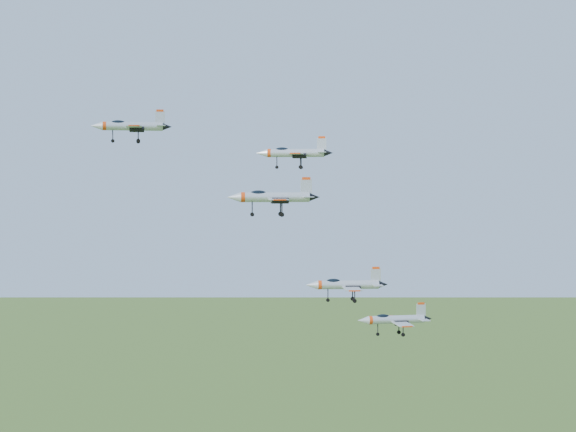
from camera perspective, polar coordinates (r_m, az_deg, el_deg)
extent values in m
cylinder|color=#B5BCC3|center=(127.87, -10.98, 6.28)|extent=(9.29, 2.09, 1.33)
cone|color=#B5BCC3|center=(128.01, -13.47, 6.26)|extent=(1.95, 1.48, 1.33)
cone|color=black|center=(127.96, -8.58, 6.29)|extent=(1.52, 1.25, 1.13)
ellipsoid|color=black|center=(127.94, -12.00, 6.50)|extent=(2.32, 1.14, 0.84)
cube|color=#B5BCC3|center=(124.99, -10.89, 6.26)|extent=(2.72, 4.68, 0.14)
cube|color=#B5BCC3|center=(130.71, -10.88, 6.08)|extent=(2.72, 4.68, 0.14)
cube|color=#B5BCC3|center=(128.03, -9.09, 6.91)|extent=(1.54, 0.25, 2.15)
cube|color=red|center=(128.13, -9.09, 7.41)|extent=(1.13, 0.24, 0.36)
cylinder|color=#B5BCC3|center=(116.26, 0.55, 4.51)|extent=(8.17, 3.85, 1.19)
cone|color=#B5BCC3|center=(116.65, -1.88, 4.50)|extent=(1.95, 1.67, 1.19)
cone|color=black|center=(116.08, 2.91, 4.51)|extent=(1.54, 1.38, 1.01)
ellipsoid|color=black|center=(116.41, -0.44, 4.72)|extent=(2.18, 1.47, 0.76)
cube|color=#B5BCC3|center=(113.68, 0.57, 4.44)|extent=(3.32, 4.50, 0.13)
cube|color=#B5BCC3|center=(118.79, 0.71, 4.34)|extent=(3.32, 4.50, 0.13)
cube|color=#B5BCC3|center=(116.16, 2.41, 5.12)|extent=(1.33, 0.56, 1.92)
cube|color=red|center=(116.21, 2.41, 5.61)|extent=(0.99, 0.45, 0.32)
cylinder|color=#B5BCC3|center=(92.81, -0.93, 1.35)|extent=(8.06, 2.52, 1.15)
cone|color=#B5BCC3|center=(92.56, -3.88, 1.34)|extent=(1.77, 1.41, 1.15)
cone|color=black|center=(93.28, 1.90, 1.35)|extent=(1.39, 1.18, 0.98)
ellipsoid|color=black|center=(92.67, -2.13, 1.61)|extent=(2.07, 1.16, 0.73)
cube|color=#B5BCC3|center=(90.35, -0.69, 1.19)|extent=(2.69, 4.20, 0.12)
cube|color=#B5BCC3|center=(95.30, -0.94, 1.24)|extent=(2.69, 4.20, 0.12)
cube|color=#B5BCC3|center=(93.16, 1.31, 2.09)|extent=(1.33, 0.34, 1.86)
cube|color=red|center=(93.16, 1.31, 2.69)|extent=(0.98, 0.29, 0.31)
cylinder|color=#B5BCC3|center=(130.06, 4.30, -4.89)|extent=(9.96, 3.42, 1.43)
cone|color=#B5BCC3|center=(129.38, 1.69, -4.92)|extent=(2.23, 1.80, 1.43)
cone|color=black|center=(130.97, 6.79, -4.85)|extent=(1.75, 1.50, 1.21)
ellipsoid|color=black|center=(129.69, 3.24, -4.67)|extent=(2.57, 1.50, 0.91)
cube|color=#B5BCC3|center=(127.11, 4.59, -5.18)|extent=(3.46, 5.25, 0.15)
cube|color=#B5BCC3|center=(133.15, 4.21, -4.85)|extent=(3.46, 5.25, 0.15)
cube|color=#B5BCC3|center=(130.58, 6.27, -4.22)|extent=(1.64, 0.47, 2.31)
cube|color=red|center=(130.46, 6.27, -3.69)|extent=(1.21, 0.40, 0.38)
cylinder|color=#B5BCC3|center=(111.82, 7.70, -7.30)|extent=(7.89, 1.95, 1.13)
cone|color=#B5BCC3|center=(110.55, 5.36, -7.40)|extent=(1.67, 1.29, 1.13)
cone|color=black|center=(113.21, 9.90, -7.20)|extent=(1.31, 1.08, 0.96)
ellipsoid|color=black|center=(111.21, 6.75, -7.13)|extent=(1.99, 1.01, 0.72)
cube|color=#B5BCC3|center=(109.62, 8.16, -7.61)|extent=(2.39, 4.01, 0.12)
cube|color=#B5BCC3|center=(114.20, 7.42, -7.22)|extent=(2.39, 4.01, 0.12)
cube|color=#B5BCC3|center=(112.72, 9.44, -6.63)|extent=(1.31, 0.24, 1.82)
cube|color=red|center=(112.58, 9.45, -6.15)|extent=(0.96, 0.22, 0.30)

